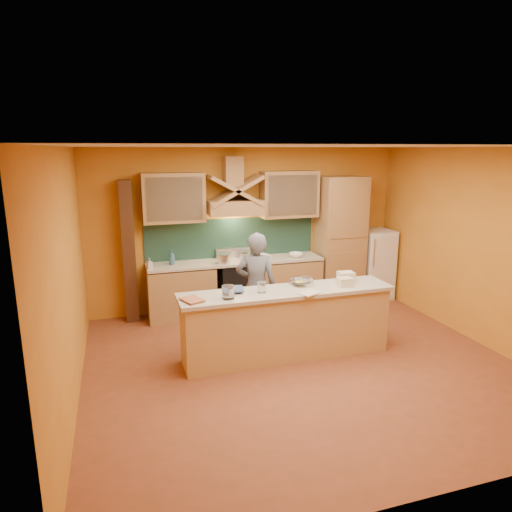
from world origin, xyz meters
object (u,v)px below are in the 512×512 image
object	(u,v)px
person	(256,287)
kitchen_scale	(307,282)
fridge	(374,264)
stove	(236,287)
mixing_bowl	(301,282)

from	to	relation	value
person	kitchen_scale	xyz separation A→B (m)	(0.56, -0.53, 0.18)
fridge	stove	bearing A→B (deg)	180.00
stove	person	size ratio (longest dim) A/B	0.55
stove	mixing_bowl	xyz separation A→B (m)	(0.47, -1.74, 0.53)
stove	mixing_bowl	distance (m)	1.88
kitchen_scale	person	bearing A→B (deg)	136.70
stove	person	bearing A→B (deg)	-91.40
fridge	kitchen_scale	xyz separation A→B (m)	(-2.17, -1.79, 0.34)
kitchen_scale	mixing_bowl	distance (m)	0.08
fridge	kitchen_scale	size ratio (longest dim) A/B	10.93
kitchen_scale	mixing_bowl	world-z (taller)	kitchen_scale
mixing_bowl	fridge	bearing A→B (deg)	37.91
fridge	person	size ratio (longest dim) A/B	0.80
stove	fridge	world-z (taller)	fridge
stove	fridge	xyz separation A→B (m)	(2.70, 0.00, 0.20)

